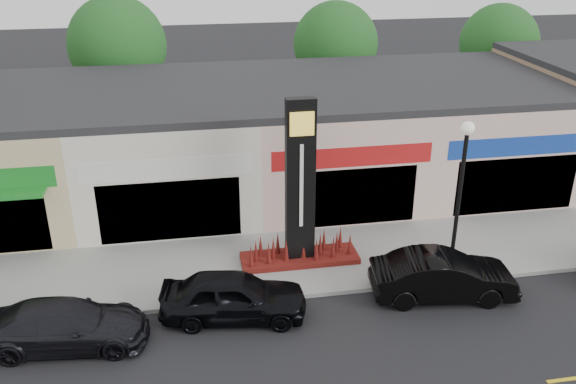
# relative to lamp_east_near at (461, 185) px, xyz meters

# --- Properties ---
(ground) EXTENTS (120.00, 120.00, 0.00)m
(ground) POSITION_rel_lamp_east_near_xyz_m (-8.00, -2.50, -3.48)
(ground) COLOR black
(ground) RESTS_ON ground
(sidewalk) EXTENTS (52.00, 4.30, 0.15)m
(sidewalk) POSITION_rel_lamp_east_near_xyz_m (-8.00, 1.85, -3.40)
(sidewalk) COLOR gray
(sidewalk) RESTS_ON ground
(curb) EXTENTS (52.00, 0.20, 0.15)m
(curb) POSITION_rel_lamp_east_near_xyz_m (-8.00, -0.40, -3.40)
(curb) COLOR gray
(curb) RESTS_ON ground
(shop_beige) EXTENTS (7.00, 10.85, 4.80)m
(shop_beige) POSITION_rel_lamp_east_near_xyz_m (-16.50, 8.96, -1.08)
(shop_beige) COLOR tan
(shop_beige) RESTS_ON ground
(shop_cream) EXTENTS (7.00, 10.01, 4.80)m
(shop_cream) POSITION_rel_lamp_east_near_xyz_m (-9.50, 8.97, -1.08)
(shop_cream) COLOR beige
(shop_cream) RESTS_ON ground
(shop_pink_w) EXTENTS (7.00, 10.01, 4.80)m
(shop_pink_w) POSITION_rel_lamp_east_near_xyz_m (-2.50, 8.97, -1.08)
(shop_pink_w) COLOR #D0A69F
(shop_pink_w) RESTS_ON ground
(shop_pink_e) EXTENTS (7.00, 10.01, 4.80)m
(shop_pink_e) POSITION_rel_lamp_east_near_xyz_m (4.50, 8.97, -1.08)
(shop_pink_e) COLOR #D0A69F
(shop_pink_e) RESTS_ON ground
(tree_rear_west) EXTENTS (5.20, 5.20, 7.83)m
(tree_rear_west) POSITION_rel_lamp_east_near_xyz_m (-12.00, 17.00, 1.74)
(tree_rear_west) COLOR #382619
(tree_rear_west) RESTS_ON ground
(tree_rear_mid) EXTENTS (4.80, 4.80, 7.29)m
(tree_rear_mid) POSITION_rel_lamp_east_near_xyz_m (0.00, 17.00, 1.41)
(tree_rear_mid) COLOR #382619
(tree_rear_mid) RESTS_ON ground
(tree_rear_east) EXTENTS (4.60, 4.60, 6.94)m
(tree_rear_east) POSITION_rel_lamp_east_near_xyz_m (10.00, 17.00, 1.15)
(tree_rear_east) COLOR #382619
(tree_rear_east) RESTS_ON ground
(lamp_east_near) EXTENTS (0.44, 0.44, 5.47)m
(lamp_east_near) POSITION_rel_lamp_east_near_xyz_m (0.00, 0.00, 0.00)
(lamp_east_near) COLOR black
(lamp_east_near) RESTS_ON sidewalk
(pylon_sign) EXTENTS (4.20, 1.30, 6.00)m
(pylon_sign) POSITION_rel_lamp_east_near_xyz_m (-5.00, 1.70, -1.20)
(pylon_sign) COLOR #52110E
(pylon_sign) RESTS_ON sidewalk
(car_dark_sedan) EXTENTS (2.31, 4.87, 1.37)m
(car_dark_sedan) POSITION_rel_lamp_east_near_xyz_m (-12.53, -1.61, -2.79)
(car_dark_sedan) COLOR black
(car_dark_sedan) RESTS_ON ground
(car_black_sedan) EXTENTS (2.44, 4.71, 1.53)m
(car_black_sedan) POSITION_rel_lamp_east_near_xyz_m (-7.62, -1.09, -2.71)
(car_black_sedan) COLOR black
(car_black_sedan) RESTS_ON ground
(car_black_conv) EXTENTS (2.19, 4.84, 1.54)m
(car_black_conv) POSITION_rel_lamp_east_near_xyz_m (-0.79, -1.14, -2.71)
(car_black_conv) COLOR black
(car_black_conv) RESTS_ON ground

